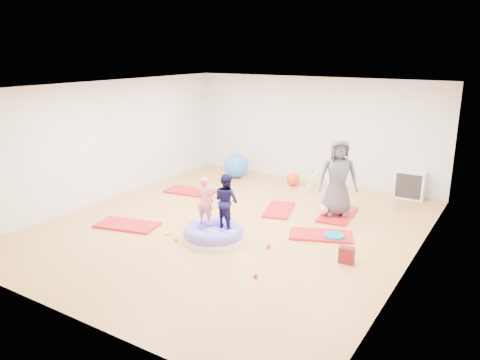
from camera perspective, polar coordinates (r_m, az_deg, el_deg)
The scene contains 19 objects.
room at distance 9.22m, azimuth -0.99°, elevation 2.57°, with size 7.01×8.01×2.81m.
gym_mat_front_left at distance 9.86m, azimuth -13.60°, elevation -5.35°, with size 1.25×0.63×0.05m, color red.
gym_mat_mid_left at distance 11.86m, azimuth -6.07°, elevation -1.39°, with size 1.24×0.62×0.05m, color red.
gym_mat_center_back at distance 10.51m, azimuth 4.75°, elevation -3.64°, with size 1.12×0.56×0.05m, color red.
gym_mat_right at distance 9.22m, azimuth 9.83°, elevation -6.66°, with size 1.20×0.60×0.05m, color red.
gym_mat_rear_right at distance 10.39m, azimuth 11.83°, elevation -4.14°, with size 1.25×0.63×0.05m, color red.
inflatable_cushion at distance 8.86m, azimuth -3.24°, elevation -6.56°, with size 1.15×1.15×0.36m.
child_pink at distance 8.79m, azimuth -4.32°, elevation -2.22°, with size 0.34×0.22×0.93m, color #E46C77.
child_navy at distance 8.59m, azimuth -1.68°, elevation -2.25°, with size 0.50×0.39×1.03m, color black.
adult_caregiver at distance 10.09m, azimuth 11.86°, elevation 0.41°, with size 0.82×0.53×1.68m, color #45434E.
infant at distance 10.23m, azimuth 10.48°, elevation -3.54°, with size 0.38×0.39×0.23m.
ball_pit_balls at distance 9.28m, azimuth -4.42°, elevation -6.21°, with size 3.07×3.43×0.08m.
exercise_ball_blue at distance 13.10m, azimuth -0.47°, elevation 1.78°, with size 0.69×0.69×0.69m, color blue.
exercise_ball_orange at distance 12.43m, azimuth 6.51°, elevation 0.14°, with size 0.36×0.36×0.36m, color #F54016.
infant_play_gym at distance 11.78m, azimuth 10.06°, elevation 0.04°, with size 0.70×0.67×0.54m.
cube_shelf at distance 11.96m, azimuth 19.99°, elevation -0.54°, with size 0.69×0.34×0.69m.
balance_disc at distance 9.14m, azimuth 11.37°, elevation -6.79°, with size 0.39×0.39×0.09m, color #117890.
backpack at distance 8.17m, azimuth 12.86°, elevation -8.93°, with size 0.25×0.15×0.29m, color #B41E20.
yellow_toy at distance 9.32m, azimuth -8.68°, elevation -6.41°, with size 0.18×0.18×0.03m, color #FFA005.
Camera 1 is at (4.90, -7.52, 3.50)m, focal length 35.00 mm.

